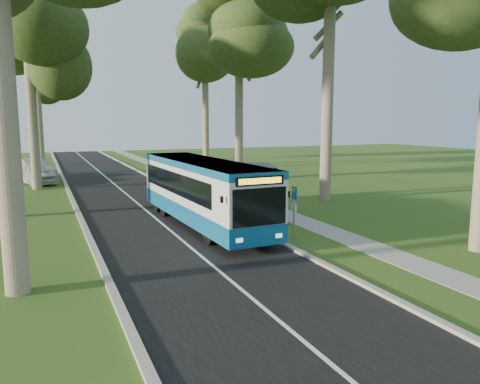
{
  "coord_description": "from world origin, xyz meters",
  "views": [
    {
      "loc": [
        -8.69,
        -18.33,
        4.92
      ],
      "look_at": [
        -0.18,
        1.51,
        1.6
      ],
      "focal_mm": 35.0,
      "sensor_mm": 36.0,
      "label": 1
    }
  ],
  "objects_px": {
    "bus_stop_sign": "(294,205)",
    "bus": "(203,192)",
    "car_white": "(35,174)",
    "litter_bin": "(247,202)",
    "bus_shelter": "(261,181)",
    "car_silver": "(33,169)"
  },
  "relations": [
    {
      "from": "bus_shelter",
      "to": "litter_bin",
      "type": "xyz_separation_m",
      "value": [
        0.31,
        2.44,
        -1.46
      ]
    },
    {
      "from": "bus_stop_sign",
      "to": "car_silver",
      "type": "relative_size",
      "value": 0.43
    },
    {
      "from": "car_silver",
      "to": "bus_stop_sign",
      "type": "bearing_deg",
      "value": -92.21
    },
    {
      "from": "bus_shelter",
      "to": "litter_bin",
      "type": "bearing_deg",
      "value": 99.0
    },
    {
      "from": "litter_bin",
      "to": "bus_shelter",
      "type": "bearing_deg",
      "value": -97.32
    },
    {
      "from": "litter_bin",
      "to": "car_silver",
      "type": "height_order",
      "value": "car_silver"
    },
    {
      "from": "bus",
      "to": "bus_shelter",
      "type": "distance_m",
      "value": 3.19
    },
    {
      "from": "car_white",
      "to": "litter_bin",
      "type": "bearing_deg",
      "value": -78.43
    },
    {
      "from": "bus",
      "to": "litter_bin",
      "type": "xyz_separation_m",
      "value": [
        3.48,
        2.64,
        -1.15
      ]
    },
    {
      "from": "car_white",
      "to": "car_silver",
      "type": "bearing_deg",
      "value": 69.26
    },
    {
      "from": "car_silver",
      "to": "bus_shelter",
      "type": "bearing_deg",
      "value": -87.66
    },
    {
      "from": "bus",
      "to": "car_white",
      "type": "height_order",
      "value": "bus"
    },
    {
      "from": "bus_shelter",
      "to": "car_silver",
      "type": "height_order",
      "value": "bus_shelter"
    },
    {
      "from": "bus_stop_sign",
      "to": "bus",
      "type": "bearing_deg",
      "value": 117.94
    },
    {
      "from": "bus_shelter",
      "to": "litter_bin",
      "type": "height_order",
      "value": "bus_shelter"
    },
    {
      "from": "litter_bin",
      "to": "car_silver",
      "type": "xyz_separation_m",
      "value": [
        -11.01,
        19.55,
        0.42
      ]
    },
    {
      "from": "bus_shelter",
      "to": "car_white",
      "type": "distance_m",
      "value": 21.24
    },
    {
      "from": "car_white",
      "to": "car_silver",
      "type": "height_order",
      "value": "car_silver"
    },
    {
      "from": "car_silver",
      "to": "car_white",
      "type": "bearing_deg",
      "value": -111.59
    },
    {
      "from": "bus",
      "to": "bus_stop_sign",
      "type": "relative_size",
      "value": 5.23
    },
    {
      "from": "bus_stop_sign",
      "to": "bus_shelter",
      "type": "xyz_separation_m",
      "value": [
        0.47,
        4.12,
        0.48
      ]
    },
    {
      "from": "bus",
      "to": "bus_shelter",
      "type": "height_order",
      "value": "bus"
    }
  ]
}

